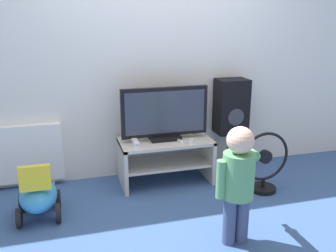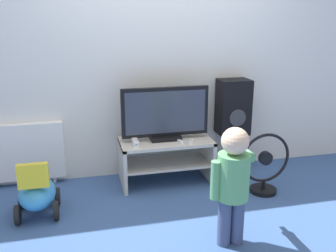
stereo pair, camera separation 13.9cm
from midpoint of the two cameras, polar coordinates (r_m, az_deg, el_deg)
name	(u,v)px [view 1 (the left image)]	position (r m, az deg, el deg)	size (l,w,h in m)	color
ground_plane	(172,191)	(3.75, -0.47, -9.85)	(16.00, 16.00, 0.00)	#38568C
wall_back	(157,52)	(3.91, -2.74, 11.18)	(10.00, 0.06, 2.60)	silver
tv_stand	(165,154)	(3.84, -1.43, -4.34)	(0.93, 0.48, 0.45)	beige
television	(165,114)	(3.73, -1.56, 1.80)	(0.88, 0.20, 0.54)	black
game_console	(135,143)	(3.65, -6.09, -2.54)	(0.05, 0.15, 0.05)	white
remote_primary	(191,141)	(3.71, 2.50, -2.33)	(0.09, 0.13, 0.03)	white
remote_secondary	(180,141)	(3.72, 0.74, -2.29)	(0.05, 0.13, 0.03)	white
child	(238,176)	(2.78, 9.19, -7.52)	(0.35, 0.51, 0.92)	#3F4C72
speaker_tower	(231,109)	(4.10, 8.63, 2.52)	(0.33, 0.30, 1.01)	black
floor_fan	(264,165)	(3.75, 13.46, -5.82)	(0.49, 0.26, 0.60)	black
ride_on_toy	(38,196)	(3.42, -20.29, -9.94)	(0.35, 0.49, 0.52)	#338CD1
radiator	(21,154)	(3.98, -22.44, -4.04)	(0.80, 0.08, 0.64)	white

